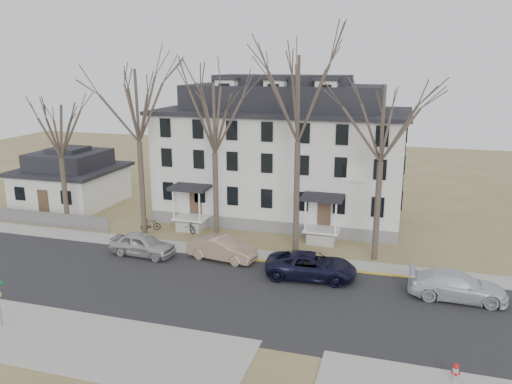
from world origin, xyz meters
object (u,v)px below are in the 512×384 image
(tree_bungalow, at_px, (58,128))
(tree_far_left, at_px, (137,100))
(bicycle_left, at_px, (187,227))
(fire_hydrant, at_px, (455,373))
(bicycle_right, at_px, (151,225))
(car_silver, at_px, (143,245))
(tree_center, at_px, (299,93))
(car_white, at_px, (457,286))
(car_navy, at_px, (311,266))
(tree_mid_right, at_px, (383,118))
(tree_mid_left, at_px, (214,113))
(boarding_house, at_px, (282,155))
(small_house, at_px, (71,180))
(car_tan, at_px, (222,249))

(tree_bungalow, bearing_deg, tree_far_left, 0.00)
(bicycle_left, xyz_separation_m, fire_hydrant, (18.59, -14.39, -0.06))
(bicycle_right, bearing_deg, car_silver, 177.01)
(tree_far_left, height_order, car_silver, tree_far_left)
(tree_center, relative_size, car_white, 2.75)
(bicycle_left, bearing_deg, car_silver, -164.29)
(car_white, relative_size, bicycle_left, 2.82)
(tree_far_left, bearing_deg, car_navy, -17.35)
(tree_mid_right, bearing_deg, car_navy, -129.61)
(tree_bungalow, xyz_separation_m, bicycle_right, (7.04, 0.94, -7.65))
(tree_mid_left, height_order, tree_mid_right, same)
(tree_mid_right, xyz_separation_m, bicycle_left, (-14.50, 1.40, -9.10))
(boarding_house, xyz_separation_m, car_white, (13.33, -12.99, -4.61))
(tree_bungalow, relative_size, car_white, 2.02)
(boarding_house, relative_size, bicycle_left, 10.98)
(tree_mid_left, bearing_deg, boarding_house, 69.80)
(tree_far_left, distance_m, tree_mid_right, 17.52)
(small_house, xyz_separation_m, car_navy, (24.91, -10.54, -1.47))
(car_navy, bearing_deg, car_white, -97.59)
(boarding_house, bearing_deg, tree_bungalow, -152.99)
(tree_far_left, distance_m, fire_hydrant, 27.07)
(tree_mid_left, bearing_deg, small_house, 159.97)
(small_house, bearing_deg, car_navy, -22.94)
(fire_hydrant, bearing_deg, car_silver, 155.17)
(small_house, bearing_deg, tree_bungalow, -57.16)
(boarding_house, bearing_deg, bicycle_left, -131.62)
(car_white, relative_size, bicycle_right, 3.39)
(small_house, height_order, fire_hydrant, small_house)
(tree_mid_left, bearing_deg, bicycle_right, 171.07)
(small_house, height_order, car_silver, small_house)
(tree_bungalow, height_order, bicycle_right, tree_bungalow)
(tree_far_left, bearing_deg, tree_mid_left, 0.00)
(tree_bungalow, xyz_separation_m, fire_hydrant, (28.59, -12.99, -7.68))
(tree_center, relative_size, car_tan, 3.12)
(fire_hydrant, bearing_deg, boarding_house, 120.77)
(tree_far_left, bearing_deg, car_white, -12.21)
(boarding_house, height_order, bicycle_left, boarding_house)
(tree_center, bearing_deg, tree_bungalow, 180.00)
(car_silver, bearing_deg, car_navy, -88.35)
(small_house, distance_m, car_tan, 20.82)
(tree_mid_left, xyz_separation_m, car_tan, (1.57, -3.09, -8.83))
(bicycle_right, bearing_deg, car_navy, -135.93)
(tree_bungalow, height_order, bicycle_left, tree_bungalow)
(tree_center, xyz_separation_m, fire_hydrant, (9.59, -12.99, -10.64))
(tree_mid_left, distance_m, bicycle_right, 10.94)
(tree_far_left, height_order, bicycle_left, tree_far_left)
(tree_center, xyz_separation_m, car_white, (10.33, -4.83, -10.31))
(car_silver, bearing_deg, boarding_house, -26.38)
(tree_bungalow, relative_size, car_tan, 2.29)
(tree_mid_left, bearing_deg, car_tan, -63.05)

